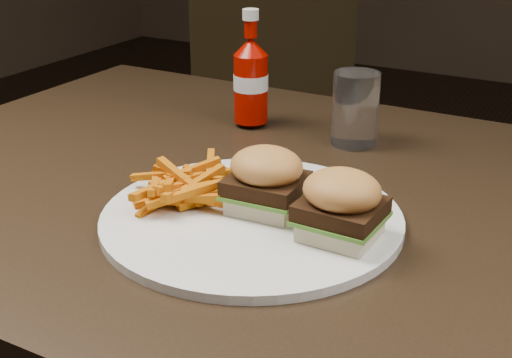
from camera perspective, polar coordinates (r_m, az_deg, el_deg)
The scene contains 8 objects.
dining_table at distance 0.90m, azimuth 3.01°, elevation -2.10°, with size 1.20×0.80×0.04m, color black.
chair_far at distance 2.02m, azimuth 1.72°, elevation 3.40°, with size 0.42×0.42×0.04m, color black.
plate at distance 0.81m, azimuth -0.35°, elevation -3.17°, with size 0.34×0.34×0.01m, color white.
sandwich_half_a at distance 0.81m, azimuth 0.82°, elevation -1.84°, with size 0.07×0.07×0.02m, color beige.
sandwich_half_b at distance 0.76m, azimuth 6.75°, elevation -3.94°, with size 0.07×0.07×0.02m, color #FAE4C3.
fries_pile at distance 0.85m, azimuth -5.15°, elevation -0.04°, with size 0.12×0.12×0.05m, color #D15000, non-canonical shape.
ketchup_bottle at distance 1.11m, azimuth -0.42°, elevation 7.26°, with size 0.05×0.05×0.11m, color #9D0800.
tumbler at distance 1.04m, azimuth 7.96°, elevation 5.63°, with size 0.07×0.07×0.10m, color white.
Camera 1 is at (0.36, -0.73, 1.12)m, focal length 50.00 mm.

